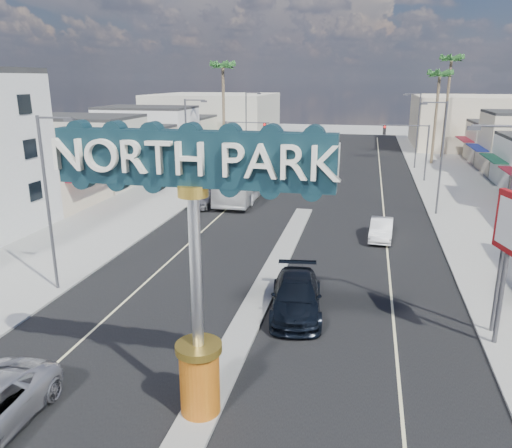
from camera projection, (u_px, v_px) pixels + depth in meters
The scene contains 25 objects.
ground at pixel (306, 208), 42.74m from camera, with size 160.00×160.00×0.00m, color gray.
road at pixel (306, 208), 42.74m from camera, with size 20.00×120.00×0.01m, color black.
median_island at pixel (270, 277), 27.73m from camera, with size 1.30×30.00×0.16m, color gray.
sidewalk_left at pixel (154, 199), 45.65m from camera, with size 8.00×120.00×0.12m, color gray.
sidewalk_right at pixel (480, 217), 39.79m from camera, with size 8.00×120.00×0.12m, color gray.
storefront_row_left at pixel (119, 146), 59.08m from camera, with size 12.00×42.00×6.00m, color beige.
backdrop_far_left at pixel (214, 117), 88.35m from camera, with size 20.00×20.00×8.00m, color #B7B29E.
backdrop_far_right at pixel (480, 122), 79.15m from camera, with size 20.00×20.00×8.00m, color beige.
gateway_sign at pixel (195, 245), 14.83m from camera, with size 8.20×1.50×9.15m.
traffic_signal_left at pixel (242, 137), 56.56m from camera, with size 5.09×0.45×6.00m.
traffic_signal_right at pixel (410, 141), 52.72m from camera, with size 5.09×0.45×6.00m.
streetlight_l_near at pixel (50, 196), 24.76m from camera, with size 2.03×0.22×9.00m.
streetlight_l_mid at pixel (188, 145), 43.49m from camera, with size 2.03×0.22×9.00m.
streetlight_l_far at pixel (247, 124), 64.09m from camera, with size 2.03×0.22×9.00m.
streetlight_r_near at pixel (503, 221), 20.40m from camera, with size 2.03×0.22×9.00m.
streetlight_r_mid at pixel (440, 153), 39.13m from camera, with size 2.03×0.22×9.00m.
streetlight_r_far at pixel (416, 127), 59.73m from camera, with size 2.03×0.22×9.00m.
palm_left_far at pixel (223, 71), 60.94m from camera, with size 2.60×2.60×13.10m.
palm_right_mid at pixel (440, 79), 61.38m from camera, with size 2.60×2.60×12.10m.
palm_right_far at pixel (451, 65), 66.08m from camera, with size 2.60×2.60×14.10m.
suv_right at pixel (296, 296), 23.48m from camera, with size 2.33×5.72×1.66m, color black.
car_parked_left at pixel (206, 198), 43.04m from camera, with size 1.80×4.47×1.52m, color slate.
car_parked_right at pixel (381, 229), 34.32m from camera, with size 1.48×4.24×1.40m, color white.
city_bus at pixel (245, 179), 46.10m from camera, with size 2.89×12.37×3.44m, color silver.
bank_pylon_sign at pixel (510, 232), 19.44m from camera, with size 0.79×1.98×6.36m.
Camera 1 is at (4.84, -11.33, 10.71)m, focal length 35.00 mm.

